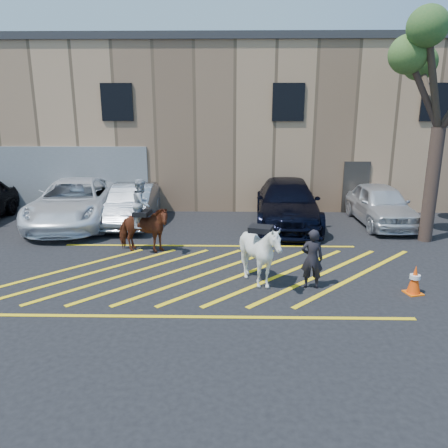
{
  "coord_description": "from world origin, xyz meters",
  "views": [
    {
      "loc": [
        0.75,
        -11.47,
        4.49
      ],
      "look_at": [
        0.52,
        0.2,
        1.3
      ],
      "focal_mm": 35.0,
      "sensor_mm": 36.0,
      "label": 1
    }
  ],
  "objects_px": {
    "car_white_suv": "(380,204)",
    "tree": "(446,65)",
    "car_silver_sedan": "(133,204)",
    "mounted_bay": "(143,223)",
    "car_white_pickup": "(75,202)",
    "saddled_white": "(260,254)",
    "handler": "(312,259)",
    "traffic_cone": "(415,280)",
    "car_blue_suv": "(287,203)"
  },
  "relations": [
    {
      "from": "car_white_suv",
      "to": "tree",
      "type": "height_order",
      "value": "tree"
    },
    {
      "from": "car_silver_sedan",
      "to": "tree",
      "type": "height_order",
      "value": "tree"
    },
    {
      "from": "mounted_bay",
      "to": "tree",
      "type": "distance_m",
      "value": 10.61
    },
    {
      "from": "car_white_pickup",
      "to": "car_silver_sedan",
      "type": "height_order",
      "value": "car_white_pickup"
    },
    {
      "from": "car_white_suv",
      "to": "car_silver_sedan",
      "type": "bearing_deg",
      "value": 178.62
    },
    {
      "from": "saddled_white",
      "to": "car_silver_sedan",
      "type": "bearing_deg",
      "value": 127.0
    },
    {
      "from": "car_white_pickup",
      "to": "handler",
      "type": "bearing_deg",
      "value": -42.88
    },
    {
      "from": "car_white_suv",
      "to": "mounted_bay",
      "type": "relative_size",
      "value": 1.94
    },
    {
      "from": "car_silver_sedan",
      "to": "saddled_white",
      "type": "bearing_deg",
      "value": -54.12
    },
    {
      "from": "car_silver_sedan",
      "to": "traffic_cone",
      "type": "bearing_deg",
      "value": -39.27
    },
    {
      "from": "car_white_suv",
      "to": "traffic_cone",
      "type": "height_order",
      "value": "car_white_suv"
    },
    {
      "from": "car_white_suv",
      "to": "saddled_white",
      "type": "xyz_separation_m",
      "value": [
        -5.03,
        -6.15,
        0.08
      ]
    },
    {
      "from": "car_white_suv",
      "to": "tree",
      "type": "xyz_separation_m",
      "value": [
        0.86,
        -2.21,
        4.92
      ]
    },
    {
      "from": "car_white_suv",
      "to": "tree",
      "type": "relative_size",
      "value": 0.62
    },
    {
      "from": "mounted_bay",
      "to": "saddled_white",
      "type": "distance_m",
      "value": 4.33
    },
    {
      "from": "car_white_pickup",
      "to": "mounted_bay",
      "type": "xyz_separation_m",
      "value": [
        3.34,
        -3.4,
        0.09
      ]
    },
    {
      "from": "car_blue_suv",
      "to": "tree",
      "type": "height_order",
      "value": "tree"
    },
    {
      "from": "car_white_pickup",
      "to": "handler",
      "type": "xyz_separation_m",
      "value": [
        8.14,
        -6.08,
        -0.08
      ]
    },
    {
      "from": "traffic_cone",
      "to": "tree",
      "type": "xyz_separation_m",
      "value": [
        2.12,
        4.41,
        5.33
      ]
    },
    {
      "from": "car_blue_suv",
      "to": "mounted_bay",
      "type": "height_order",
      "value": "mounted_bay"
    },
    {
      "from": "car_blue_suv",
      "to": "handler",
      "type": "xyz_separation_m",
      "value": [
        -0.11,
        -6.16,
        -0.07
      ]
    },
    {
      "from": "traffic_cone",
      "to": "tree",
      "type": "distance_m",
      "value": 7.23
    },
    {
      "from": "traffic_cone",
      "to": "car_white_pickup",
      "type": "bearing_deg",
      "value": 148.83
    },
    {
      "from": "mounted_bay",
      "to": "tree",
      "type": "height_order",
      "value": "tree"
    },
    {
      "from": "mounted_bay",
      "to": "saddled_white",
      "type": "relative_size",
      "value": 1.26
    },
    {
      "from": "handler",
      "to": "traffic_cone",
      "type": "height_order",
      "value": "handler"
    },
    {
      "from": "mounted_bay",
      "to": "car_blue_suv",
      "type": "bearing_deg",
      "value": 35.43
    },
    {
      "from": "car_silver_sedan",
      "to": "tree",
      "type": "bearing_deg",
      "value": -12.76
    },
    {
      "from": "car_silver_sedan",
      "to": "traffic_cone",
      "type": "relative_size",
      "value": 6.21
    },
    {
      "from": "car_silver_sedan",
      "to": "tree",
      "type": "relative_size",
      "value": 0.62
    },
    {
      "from": "car_white_pickup",
      "to": "saddled_white",
      "type": "bearing_deg",
      "value": -47.15
    },
    {
      "from": "tree",
      "to": "handler",
      "type": "bearing_deg",
      "value": -138.42
    },
    {
      "from": "car_white_pickup",
      "to": "traffic_cone",
      "type": "xyz_separation_m",
      "value": [
        10.6,
        -6.41,
        -0.48
      ]
    },
    {
      "from": "car_silver_sedan",
      "to": "tree",
      "type": "xyz_separation_m",
      "value": [
        10.49,
        -2.16,
        4.95
      ]
    },
    {
      "from": "car_blue_suv",
      "to": "car_silver_sedan",
      "type": "bearing_deg",
      "value": -177.58
    },
    {
      "from": "car_white_pickup",
      "to": "tree",
      "type": "height_order",
      "value": "tree"
    },
    {
      "from": "car_silver_sedan",
      "to": "handler",
      "type": "xyz_separation_m",
      "value": [
        5.9,
        -6.23,
        0.02
      ]
    },
    {
      "from": "car_white_pickup",
      "to": "car_white_suv",
      "type": "distance_m",
      "value": 11.87
    },
    {
      "from": "car_white_pickup",
      "to": "car_white_suv",
      "type": "xyz_separation_m",
      "value": [
        11.87,
        0.2,
        -0.08
      ]
    },
    {
      "from": "car_blue_suv",
      "to": "tree",
      "type": "bearing_deg",
      "value": -21.97
    },
    {
      "from": "car_blue_suv",
      "to": "saddled_white",
      "type": "height_order",
      "value": "saddled_white"
    },
    {
      "from": "car_white_pickup",
      "to": "car_silver_sedan",
      "type": "xyz_separation_m",
      "value": [
        2.24,
        0.16,
        -0.1
      ]
    },
    {
      "from": "car_blue_suv",
      "to": "traffic_cone",
      "type": "distance_m",
      "value": 6.93
    },
    {
      "from": "car_white_suv",
      "to": "handler",
      "type": "xyz_separation_m",
      "value": [
        -3.73,
        -6.28,
        -0.0
      ]
    },
    {
      "from": "saddled_white",
      "to": "car_blue_suv",
      "type": "bearing_deg",
      "value": 76.9
    },
    {
      "from": "car_white_suv",
      "to": "traffic_cone",
      "type": "distance_m",
      "value": 6.75
    },
    {
      "from": "car_blue_suv",
      "to": "mounted_bay",
      "type": "xyz_separation_m",
      "value": [
        -4.9,
        -3.49,
        0.11
      ]
    },
    {
      "from": "car_silver_sedan",
      "to": "car_blue_suv",
      "type": "xyz_separation_m",
      "value": [
        6.01,
        -0.07,
        0.09
      ]
    },
    {
      "from": "mounted_bay",
      "to": "traffic_cone",
      "type": "relative_size",
      "value": 3.19
    },
    {
      "from": "saddled_white",
      "to": "traffic_cone",
      "type": "height_order",
      "value": "saddled_white"
    }
  ]
}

